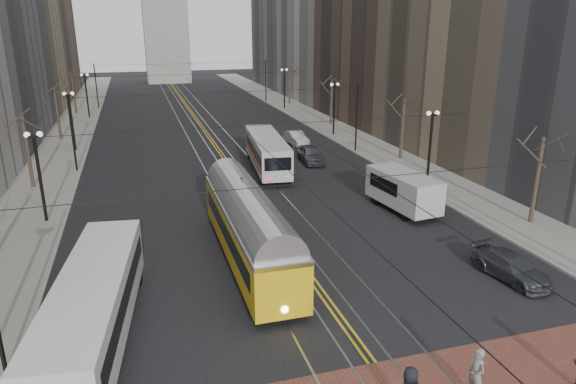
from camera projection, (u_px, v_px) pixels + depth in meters
ground at (361, 348)px, 20.04m from camera, size 260.00×260.00×0.00m
sidewalk_left at (69, 137)px, 56.93m from camera, size 5.00×140.00×0.15m
sidewalk_right at (323, 123)px, 65.06m from camera, size 5.00×140.00×0.15m
streetcar_rails at (204, 130)px, 61.02m from camera, size 4.80×130.00×0.02m
centre_lines at (204, 130)px, 61.02m from camera, size 0.42×130.00×0.01m
lamp_posts at (228, 134)px, 45.35m from camera, size 27.60×57.20×5.60m
street_trees at (216, 121)px, 51.27m from camera, size 31.68×53.28×5.60m
trolley_wires at (216, 112)px, 50.59m from camera, size 25.96×120.00×6.60m
transit_bus at (94, 310)px, 19.94m from camera, size 3.88×11.91×2.92m
streetcar at (249, 233)px, 26.93m from camera, size 2.51×13.40×3.16m
rear_bus at (267, 153)px, 44.20m from camera, size 3.53×11.37×2.92m
cargo_van at (403, 192)px, 34.46m from camera, size 2.93×6.09×2.59m
sedan_grey at (311, 154)px, 46.72m from camera, size 2.21×4.68×1.55m
sedan_silver at (296, 138)px, 53.65m from camera, size 1.84×4.35×1.40m
sedan_parked at (511, 267)px, 25.35m from camera, size 2.32×4.52×1.25m
pedestrian_b at (476, 374)px, 17.07m from camera, size 0.47×0.70×1.89m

